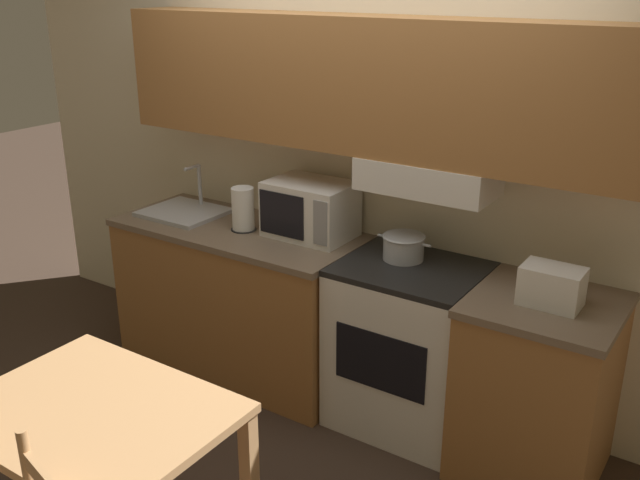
% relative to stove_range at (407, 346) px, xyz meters
% --- Properties ---
extents(ground_plane, '(16.00, 16.00, 0.00)m').
position_rel_stove_range_xyz_m(ground_plane, '(-0.41, 0.30, -0.44)').
color(ground_plane, '#3D2D23').
extents(wall_back, '(5.21, 0.38, 2.55)m').
position_rel_stove_range_xyz_m(wall_back, '(-0.40, 0.23, 1.04)').
color(wall_back, beige).
rests_on(wall_back, ground_plane).
extents(lower_counter_main, '(1.47, 0.66, 0.89)m').
position_rel_stove_range_xyz_m(lower_counter_main, '(-1.09, -0.02, 0.00)').
color(lower_counter_main, '#A36B38').
rests_on(lower_counter_main, ground_plane).
extents(lower_counter_right_stub, '(0.65, 0.66, 0.89)m').
position_rel_stove_range_xyz_m(lower_counter_right_stub, '(0.68, -0.02, 0.00)').
color(lower_counter_right_stub, '#A36B38').
rests_on(lower_counter_right_stub, ground_plane).
extents(stove_range, '(0.70, 0.60, 0.89)m').
position_rel_stove_range_xyz_m(stove_range, '(0.00, 0.00, 0.00)').
color(stove_range, white).
rests_on(stove_range, ground_plane).
extents(cooking_pot, '(0.30, 0.22, 0.13)m').
position_rel_stove_range_xyz_m(cooking_pot, '(-0.08, 0.07, 0.51)').
color(cooking_pot, '#B7BABF').
rests_on(cooking_pot, stove_range).
extents(microwave, '(0.46, 0.33, 0.30)m').
position_rel_stove_range_xyz_m(microwave, '(-0.67, 0.09, 0.59)').
color(microwave, white).
rests_on(microwave, lower_counter_main).
extents(toaster, '(0.27, 0.17, 0.17)m').
position_rel_stove_range_xyz_m(toaster, '(0.70, -0.05, 0.53)').
color(toaster, white).
rests_on(toaster, lower_counter_right_stub).
extents(sink_basin, '(0.46, 0.40, 0.28)m').
position_rel_stove_range_xyz_m(sink_basin, '(-1.51, -0.02, 0.46)').
color(sink_basin, '#B7BABF').
rests_on(sink_basin, lower_counter_main).
extents(paper_towel_roll, '(0.14, 0.14, 0.24)m').
position_rel_stove_range_xyz_m(paper_towel_roll, '(-1.03, -0.04, 0.56)').
color(paper_towel_roll, black).
rests_on(paper_towel_roll, lower_counter_main).
extents(dining_table, '(0.98, 0.75, 0.74)m').
position_rel_stove_range_xyz_m(dining_table, '(-0.51, -1.56, 0.19)').
color(dining_table, tan).
rests_on(dining_table, ground_plane).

